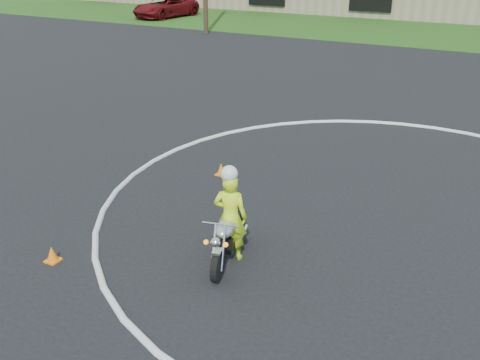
% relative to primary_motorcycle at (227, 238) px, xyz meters
% --- Properties ---
extents(ground, '(120.00, 120.00, 0.00)m').
position_rel_primary_motorcycle_xyz_m(ground, '(2.11, 0.20, -0.47)').
color(ground, black).
rests_on(ground, ground).
extents(primary_motorcycle, '(0.67, 1.82, 0.97)m').
position_rel_primary_motorcycle_xyz_m(primary_motorcycle, '(0.00, 0.00, 0.00)').
color(primary_motorcycle, black).
rests_on(primary_motorcycle, ground).
extents(rider_primary_grp, '(0.67, 0.51, 1.80)m').
position_rel_primary_motorcycle_xyz_m(rider_primary_grp, '(-0.01, 0.13, 0.40)').
color(rider_primary_grp, '#D7FF1A').
rests_on(rider_primary_grp, ground).
extents(pickup_grp, '(3.25, 5.50, 1.43)m').
position_rel_primary_motorcycle_xyz_m(pickup_grp, '(-19.20, 26.21, 0.25)').
color(pickup_grp, '#5E0A10').
rests_on(pickup_grp, ground).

